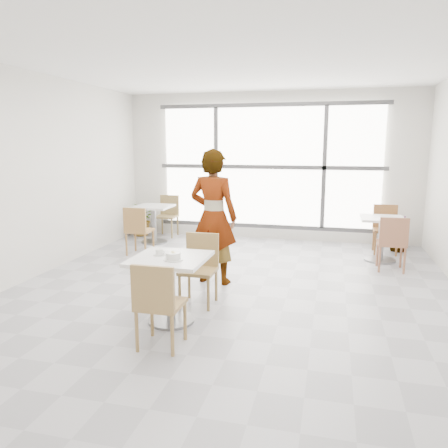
% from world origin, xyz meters
% --- Properties ---
extents(floor, '(7.00, 7.00, 0.00)m').
position_xyz_m(floor, '(0.00, 0.00, 0.00)').
color(floor, '#9E9EA5').
rests_on(floor, ground).
extents(ceiling, '(7.00, 7.00, 0.00)m').
position_xyz_m(ceiling, '(0.00, 0.00, 3.00)').
color(ceiling, white).
rests_on(ceiling, ground).
extents(wall_back, '(6.00, 0.00, 6.00)m').
position_xyz_m(wall_back, '(0.00, 3.50, 1.50)').
color(wall_back, silver).
rests_on(wall_back, ground).
extents(wall_front, '(6.00, 0.00, 6.00)m').
position_xyz_m(wall_front, '(0.00, -3.50, 1.50)').
color(wall_front, silver).
rests_on(wall_front, ground).
extents(wall_left, '(0.00, 7.00, 7.00)m').
position_xyz_m(wall_left, '(-3.00, 0.00, 1.50)').
color(wall_left, silver).
rests_on(wall_left, ground).
extents(window, '(4.60, 0.07, 2.52)m').
position_xyz_m(window, '(0.00, 3.44, 1.50)').
color(window, white).
rests_on(window, ground).
extents(main_table, '(0.80, 0.80, 0.75)m').
position_xyz_m(main_table, '(-0.42, -1.05, 0.52)').
color(main_table, white).
rests_on(main_table, ground).
extents(chair_near, '(0.42, 0.42, 0.87)m').
position_xyz_m(chair_near, '(-0.30, -1.70, 0.50)').
color(chair_near, '#9E7B47').
rests_on(chair_near, ground).
extents(chair_far, '(0.42, 0.42, 0.87)m').
position_xyz_m(chair_far, '(-0.29, -0.38, 0.50)').
color(chair_far, olive).
rests_on(chair_far, ground).
extents(oatmeal_bowl, '(0.21, 0.21, 0.09)m').
position_xyz_m(oatmeal_bowl, '(-0.34, -1.16, 0.79)').
color(oatmeal_bowl, silver).
rests_on(oatmeal_bowl, main_table).
extents(coffee_cup, '(0.16, 0.13, 0.07)m').
position_xyz_m(coffee_cup, '(-0.56, -1.01, 0.78)').
color(coffee_cup, silver).
rests_on(coffee_cup, main_table).
extents(person, '(0.75, 0.55, 1.90)m').
position_xyz_m(person, '(-0.34, 0.43, 0.95)').
color(person, black).
rests_on(person, ground).
extents(bg_table_left, '(0.70, 0.70, 0.75)m').
position_xyz_m(bg_table_left, '(-2.18, 2.58, 0.49)').
color(bg_table_left, silver).
rests_on(bg_table_left, ground).
extents(bg_table_right, '(0.70, 0.70, 0.75)m').
position_xyz_m(bg_table_right, '(2.11, 2.23, 0.49)').
color(bg_table_right, white).
rests_on(bg_table_right, ground).
extents(bg_chair_left_near, '(0.42, 0.42, 0.87)m').
position_xyz_m(bg_chair_left_near, '(-2.05, 1.58, 0.50)').
color(bg_chair_left_near, olive).
rests_on(bg_chair_left_near, ground).
extents(bg_chair_left_far, '(0.42, 0.42, 0.87)m').
position_xyz_m(bg_chair_left_far, '(-2.14, 3.28, 0.50)').
color(bg_chair_left_far, olive).
rests_on(bg_chair_left_far, ground).
extents(bg_chair_right_near, '(0.42, 0.42, 0.87)m').
position_xyz_m(bg_chair_right_near, '(2.21, 1.61, 0.50)').
color(bg_chair_right_near, '#925D42').
rests_on(bg_chair_right_near, ground).
extents(bg_chair_right_far, '(0.42, 0.42, 0.87)m').
position_xyz_m(bg_chair_right_far, '(2.24, 2.86, 0.50)').
color(bg_chair_right_far, brown).
rests_on(bg_chair_right_far, ground).
extents(plant_left, '(0.67, 0.59, 0.73)m').
position_xyz_m(plant_left, '(-2.70, 3.15, 0.36)').
color(plant_left, '#44863A').
rests_on(plant_left, ground).
extents(plant_right, '(0.46, 0.46, 0.65)m').
position_xyz_m(plant_right, '(2.50, 3.01, 0.32)').
color(plant_right, '#5E8349').
rests_on(plant_right, ground).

